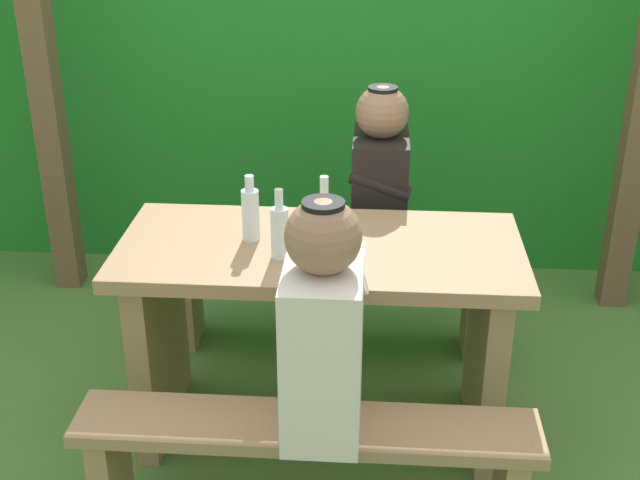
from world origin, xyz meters
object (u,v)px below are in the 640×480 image
Objects in this scene: drinking_glass at (323,221)px; bottle_left at (251,213)px; bottle_center at (280,231)px; bench_far at (330,280)px; picnic_table at (320,308)px; person_black_coat at (380,180)px; person_white_shirt at (323,327)px; bench_near at (306,458)px; bottle_right at (324,217)px.

bottle_left is (-0.24, -0.07, 0.05)m from drinking_glass.
drinking_glass is at bearing 57.27° from bottle_center.
bench_far is at bearing 90.36° from drinking_glass.
picnic_table reaches higher than bench_far.
drinking_glass is at bearing -112.34° from person_black_coat.
person_white_shirt is 0.67m from drinking_glass.
drinking_glass is 0.24m from bottle_center.
bench_far is (0.00, 1.16, 0.00)m from bench_near.
picnic_table is 5.74× the size of bottle_center.
bottle_left is (-0.24, -0.56, 0.55)m from bench_far.
picnic_table is at bearing 90.00° from bench_near.
bottle_center is at bearing -115.58° from person_black_coat.
bench_far is 0.82m from bottle_left.
person_white_shirt is 1.16m from person_black_coat.
bottle_left is at bearing 131.33° from bottle_center.
bottle_left reaches higher than drinking_glass.
bench_far is 5.90× the size of bottle_left.
drinking_glass reaches higher than bench_near.
person_black_coat is 0.76m from bottle_center.
person_white_shirt reaches higher than picnic_table.
bottle_right is at bearing 39.62° from bottle_center.
bench_near is 0.85m from bottle_left.
bottle_right reaches higher than picnic_table.
person_white_shirt is 0.51m from bottle_center.
bench_near is at bearing -75.09° from bottle_center.
bottle_left is at bearing 174.30° from picnic_table.
bottle_left is at bearing 111.81° from bench_near.
bench_near is 14.46× the size of drinking_glass.
person_white_shirt is (0.05, -0.58, 0.27)m from picnic_table.
bench_far is 5.64× the size of bottle_right.
bench_far is at bearing 90.00° from picnic_table.
bottle_left is 0.97× the size of bottle_center.
person_black_coat is at bearing 64.42° from bottle_center.
bottle_center reaches higher than bench_near.
bottle_left is 0.18m from bottle_center.
bench_far is 0.79m from bottle_right.
bench_far is at bearing 92.47° from person_white_shirt.
picnic_table is at bearing -109.31° from person_black_coat.
bench_far is at bearing 179.06° from person_black_coat.
picnic_table is 1.00× the size of bench_near.
bottle_right is at bearing 28.33° from picnic_table.
person_white_shirt is at bearing -86.42° from bottle_right.
drinking_glass is 0.10m from bottle_right.
person_white_shirt is 7.43× the size of drinking_glass.
bottle_left is at bearing 176.21° from bottle_right.
person_black_coat is 0.52m from drinking_glass.
bench_near is 1.95× the size of person_black_coat.
picnic_table is 0.61m from bench_far.
person_black_coat is (0.15, 1.15, 0.00)m from person_white_shirt.
picnic_table is 1.95× the size of person_white_shirt.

